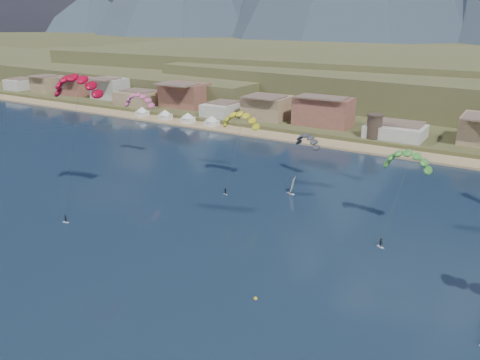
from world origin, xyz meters
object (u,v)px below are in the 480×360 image
object	(u,v)px
watchtower	(374,126)
kitesurfer_green	(408,158)
buoy	(256,299)
windsurfer	(291,189)
kitesurfer_yellow	(241,117)
kitesurfer_red	(77,82)

from	to	relation	value
watchtower	kitesurfer_green	distance (m)	73.00
buoy	windsurfer	bearing A→B (deg)	108.89
kitesurfer_yellow	kitesurfer_green	distance (m)	45.58
buoy	kitesurfer_red	bearing A→B (deg)	164.73
watchtower	buoy	xyz separation A→B (m)	(12.93, -106.68, -6.26)
watchtower	kitesurfer_yellow	bearing A→B (deg)	-107.43
kitesurfer_yellow	buoy	size ratio (longest dim) A/B	34.56
watchtower	kitesurfer_yellow	size ratio (longest dim) A/B	0.41
windsurfer	buoy	size ratio (longest dim) A/B	7.00
kitesurfer_red	buoy	distance (m)	63.71
kitesurfer_red	kitesurfer_yellow	xyz separation A→B (m)	(23.03, 32.53, -11.37)
kitesurfer_red	kitesurfer_green	xyz separation A→B (m)	(67.83, 24.35, -13.32)
kitesurfer_green	windsurfer	distance (m)	33.67
kitesurfer_green	kitesurfer_yellow	bearing A→B (deg)	169.65
kitesurfer_green	windsurfer	xyz separation A→B (m)	(-29.30, 7.61, -14.74)
watchtower	kitesurfer_green	xyz separation A→B (m)	(26.20, -67.44, 9.73)
watchtower	kitesurfer_red	xyz separation A→B (m)	(-41.63, -91.79, 23.06)
kitesurfer_green	windsurfer	world-z (taller)	kitesurfer_green
windsurfer	buoy	world-z (taller)	windsurfer
kitesurfer_yellow	buoy	world-z (taller)	kitesurfer_yellow
kitesurfer_red	kitesurfer_yellow	world-z (taller)	kitesurfer_red
windsurfer	buoy	bearing A→B (deg)	-71.11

